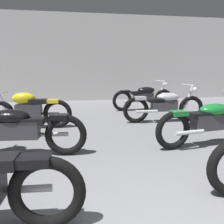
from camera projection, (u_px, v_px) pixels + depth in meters
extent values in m
cube|color=#BCBAB7|center=(87.00, 58.00, 10.35)|extent=(13.35, 0.24, 3.60)
torus|color=black|center=(47.00, 193.00, 2.11)|extent=(0.68, 0.16, 0.67)
cube|color=black|center=(34.00, 161.00, 2.05)|extent=(0.29, 0.22, 0.08)
cylinder|color=silver|center=(22.00, 189.00, 2.22)|extent=(0.55, 0.11, 0.07)
torus|color=black|center=(66.00, 135.00, 3.92)|extent=(0.68, 0.18, 0.67)
cube|color=#38383D|center=(18.00, 130.00, 3.85)|extent=(0.68, 0.31, 0.28)
ellipsoid|color=black|center=(10.00, 116.00, 3.80)|extent=(0.63, 0.38, 0.22)
cube|color=black|center=(31.00, 121.00, 3.84)|extent=(0.42, 0.28, 0.10)
cube|color=black|center=(59.00, 117.00, 3.86)|extent=(0.30, 0.23, 0.08)
cylinder|color=silver|center=(52.00, 134.00, 4.03)|extent=(0.55, 0.13, 0.07)
torus|color=black|center=(0.00, 115.00, 5.58)|extent=(0.68, 0.16, 0.67)
torus|color=black|center=(58.00, 114.00, 5.71)|extent=(0.68, 0.16, 0.67)
cylinder|color=silver|center=(3.00, 104.00, 5.54)|extent=(0.25, 0.09, 0.56)
cube|color=#38383D|center=(29.00, 110.00, 5.63)|extent=(0.59, 0.28, 0.28)
ellipsoid|color=yellow|center=(24.00, 98.00, 5.57)|extent=(0.54, 0.32, 0.26)
cube|color=black|center=(38.00, 101.00, 5.61)|extent=(0.42, 0.27, 0.10)
cube|color=yellow|center=(53.00, 101.00, 5.65)|extent=(0.29, 0.22, 0.08)
cylinder|color=silver|center=(4.00, 92.00, 5.50)|extent=(0.07, 0.48, 0.04)
cylinder|color=silver|center=(48.00, 114.00, 5.82)|extent=(0.55, 0.11, 0.07)
torus|color=black|center=(173.00, 131.00, 4.19)|extent=(0.68, 0.21, 0.67)
cube|color=#38383D|center=(209.00, 122.00, 4.41)|extent=(0.69, 0.34, 0.28)
ellipsoid|color=#197F33|center=(214.00, 110.00, 4.40)|extent=(0.64, 0.41, 0.22)
cube|color=black|center=(199.00, 115.00, 4.32)|extent=(0.43, 0.30, 0.10)
cube|color=#197F33|center=(179.00, 113.00, 4.17)|extent=(0.31, 0.24, 0.08)
cylinder|color=silver|center=(190.00, 132.00, 4.15)|extent=(0.55, 0.15, 0.07)
torus|color=black|center=(191.00, 108.00, 6.45)|extent=(0.67, 0.13, 0.67)
torus|color=black|center=(136.00, 110.00, 6.22)|extent=(0.67, 0.13, 0.67)
cylinder|color=silver|center=(189.00, 97.00, 6.38)|extent=(0.28, 0.08, 0.66)
cube|color=#38383D|center=(164.00, 105.00, 6.32)|extent=(0.67, 0.26, 0.28)
ellipsoid|color=#B7B7BC|center=(168.00, 97.00, 6.29)|extent=(0.61, 0.34, 0.22)
cube|color=black|center=(156.00, 100.00, 6.26)|extent=(0.41, 0.25, 0.10)
cube|color=#B7B7BC|center=(140.00, 98.00, 6.18)|extent=(0.29, 0.21, 0.08)
cylinder|color=silver|center=(187.00, 85.00, 6.31)|extent=(0.05, 0.68, 0.04)
sphere|color=white|center=(194.00, 90.00, 6.36)|extent=(0.14, 0.14, 0.14)
cylinder|color=silver|center=(147.00, 111.00, 6.14)|extent=(0.55, 0.08, 0.07)
torus|color=black|center=(163.00, 99.00, 8.39)|extent=(0.68, 0.19, 0.67)
torus|color=black|center=(122.00, 101.00, 7.95)|extent=(0.68, 0.19, 0.67)
cylinder|color=silver|center=(162.00, 90.00, 8.31)|extent=(0.28, 0.10, 0.66)
cube|color=#38383D|center=(143.00, 97.00, 8.16)|extent=(0.68, 0.32, 0.28)
ellipsoid|color=black|center=(146.00, 90.00, 8.14)|extent=(0.63, 0.39, 0.22)
cube|color=black|center=(137.00, 93.00, 8.07)|extent=(0.43, 0.29, 0.10)
cube|color=black|center=(125.00, 91.00, 7.93)|extent=(0.30, 0.23, 0.08)
cylinder|color=silver|center=(160.00, 81.00, 8.24)|extent=(0.12, 0.68, 0.04)
sphere|color=white|center=(165.00, 84.00, 8.32)|extent=(0.14, 0.14, 0.14)
cylinder|color=silver|center=(131.00, 102.00, 7.91)|extent=(0.55, 0.14, 0.07)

